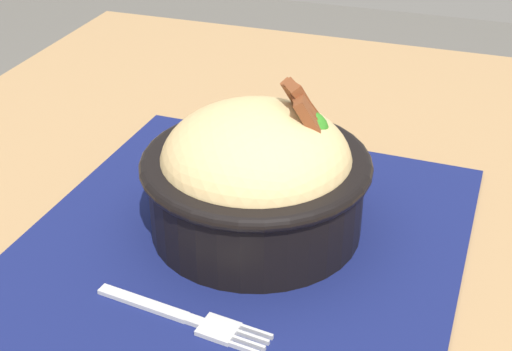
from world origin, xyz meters
TOP-DOWN VIEW (x-y plane):
  - table at (0.00, 0.00)m, footprint 1.03×0.77m
  - placemat at (-0.01, 0.02)m, footprint 0.39×0.36m
  - bowl at (-0.04, 0.02)m, footprint 0.19×0.19m
  - fork at (0.09, 0.01)m, footprint 0.03×0.14m

SIDE VIEW (x-z plane):
  - table at x=0.00m, z-range 0.29..1.04m
  - placemat at x=-0.01m, z-range 0.75..0.75m
  - fork at x=0.09m, z-range 0.75..0.76m
  - bowl at x=-0.04m, z-range 0.74..0.87m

